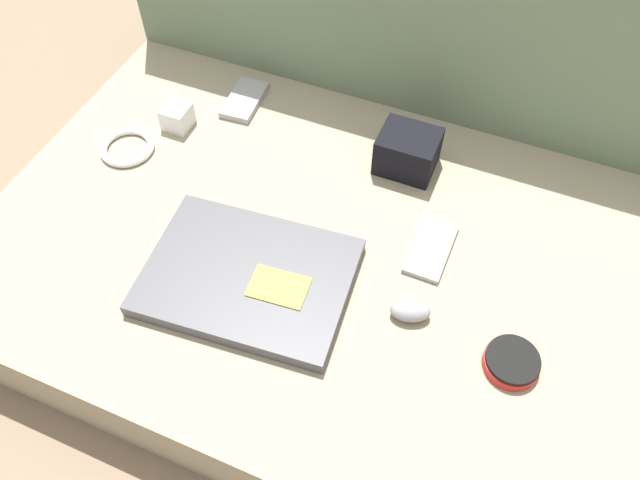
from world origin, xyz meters
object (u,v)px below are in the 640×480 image
at_px(laptop, 248,277).
at_px(phone_silver, 431,249).
at_px(speaker_puck, 512,362).
at_px(computer_mouse, 410,311).
at_px(charger_brick, 177,117).
at_px(camera_pouch, 408,151).
at_px(phone_black, 245,100).

height_order(laptop, phone_silver, laptop).
height_order(speaker_puck, phone_silver, speaker_puck).
bearing_deg(computer_mouse, charger_brick, 138.72).
height_order(computer_mouse, camera_pouch, camera_pouch).
relative_size(phone_silver, camera_pouch, 1.18).
bearing_deg(computer_mouse, phone_silver, 74.30).
relative_size(laptop, camera_pouch, 3.26).
relative_size(computer_mouse, speaker_puck, 0.86).
bearing_deg(phone_black, phone_silver, -29.46).
bearing_deg(phone_silver, phone_black, 155.66).
distance_m(phone_silver, charger_brick, 0.55).
relative_size(phone_silver, charger_brick, 2.43).
bearing_deg(laptop, phone_black, 112.60).
distance_m(laptop, computer_mouse, 0.26).
xyz_separation_m(phone_silver, camera_pouch, (-0.10, 0.17, 0.03)).
bearing_deg(charger_brick, laptop, -43.21).
height_order(speaker_puck, phone_black, speaker_puck).
height_order(phone_black, charger_brick, charger_brick).
height_order(speaker_puck, camera_pouch, camera_pouch).
bearing_deg(phone_black, computer_mouse, -41.34).
bearing_deg(laptop, phone_silver, 29.08).
relative_size(speaker_puck, phone_black, 0.67).
bearing_deg(speaker_puck, charger_brick, 160.13).
distance_m(phone_black, charger_brick, 0.14).
xyz_separation_m(phone_silver, phone_black, (-0.45, 0.21, 0.00)).
xyz_separation_m(computer_mouse, phone_silver, (-0.01, 0.13, -0.01)).
relative_size(laptop, speaker_puck, 4.16).
relative_size(laptop, charger_brick, 6.73).
relative_size(computer_mouse, charger_brick, 1.39).
bearing_deg(charger_brick, computer_mouse, -23.12).
xyz_separation_m(laptop, phone_black, (-0.20, 0.38, -0.01)).
bearing_deg(speaker_puck, phone_silver, 137.13).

